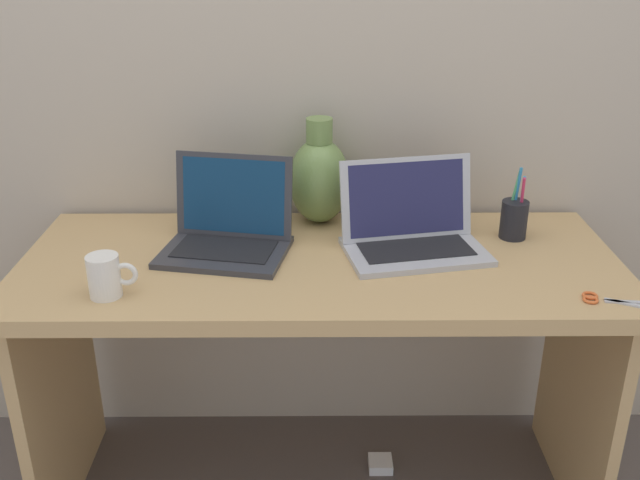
% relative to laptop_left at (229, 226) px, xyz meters
% --- Properties ---
extents(back_wall, '(4.40, 0.04, 2.40)m').
position_rel_laptop_left_xyz_m(back_wall, '(0.23, 0.28, 0.41)').
color(back_wall, '#BCAD99').
rests_on(back_wall, ground).
extents(desk, '(1.49, 0.62, 0.73)m').
position_rel_laptop_left_xyz_m(desk, '(0.23, -0.07, -0.22)').
color(desk, tan).
rests_on(desk, ground).
extents(laptop_left, '(0.35, 0.29, 0.23)m').
position_rel_laptop_left_xyz_m(laptop_left, '(0.00, 0.00, 0.00)').
color(laptop_left, '#333338').
rests_on(laptop_left, desk).
extents(laptop_right, '(0.38, 0.29, 0.22)m').
position_rel_laptop_left_xyz_m(laptop_right, '(0.46, -0.00, -0.00)').
color(laptop_right, '#B2B2B7').
rests_on(laptop_right, desk).
extents(green_vase, '(0.17, 0.17, 0.29)m').
position_rel_laptop_left_xyz_m(green_vase, '(0.23, 0.18, 0.06)').
color(green_vase, '#75934C').
rests_on(green_vase, desk).
extents(coffee_mug, '(0.11, 0.07, 0.10)m').
position_rel_laptop_left_xyz_m(coffee_mug, '(-0.24, -0.26, -0.01)').
color(coffee_mug, white).
rests_on(coffee_mug, desk).
extents(pen_cup, '(0.07, 0.07, 0.19)m').
position_rel_laptop_left_xyz_m(pen_cup, '(0.74, 0.06, -0.01)').
color(pen_cup, black).
rests_on(pen_cup, desk).
extents(scissors, '(0.15, 0.08, 0.01)m').
position_rel_laptop_left_xyz_m(scissors, '(0.86, -0.29, -0.06)').
color(scissors, '#B7B7BC').
rests_on(scissors, desk).
extents(power_brick, '(0.07, 0.07, 0.03)m').
position_rel_laptop_left_xyz_m(power_brick, '(0.41, 0.01, -0.78)').
color(power_brick, white).
rests_on(power_brick, ground).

